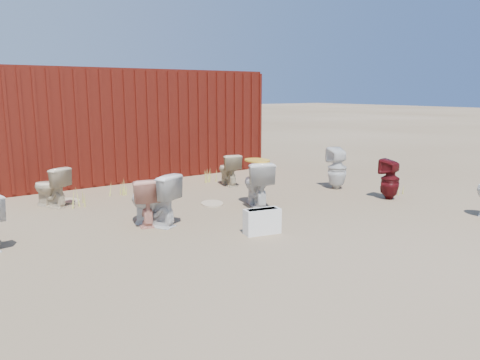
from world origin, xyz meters
TOP-DOWN VIEW (x-y plane):
  - ground at (0.00, 0.00)m, footprint 100.00×100.00m
  - shipping_container at (0.00, 5.20)m, footprint 6.00×2.40m
  - toilet_front_pink at (-1.48, 0.94)m, footprint 0.54×0.76m
  - toilet_front_c at (-1.41, 0.78)m, footprint 0.72×0.87m
  - toilet_front_maroon at (2.81, -0.12)m, footprint 0.38×0.38m
  - toilet_back_beige_left at (-2.36, 2.83)m, footprint 0.64×0.77m
  - toilet_back_beige_right at (1.14, 2.64)m, footprint 0.50×0.71m
  - toilet_back_yellowlid at (0.55, 0.88)m, footprint 0.67×0.86m
  - toilet_back_e at (2.72, 1.08)m, footprint 0.48×0.49m
  - yellow_lid at (0.55, 0.88)m, footprint 0.39×0.49m
  - loose_tank at (-0.36, -0.45)m, footprint 0.53×0.30m
  - loose_lid_near at (-0.03, 1.39)m, footprint 0.55×0.60m
  - loose_lid_far at (-2.02, 3.04)m, footprint 0.46×0.54m
  - weed_clump_a at (-1.94, 2.61)m, footprint 0.36×0.36m
  - weed_clump_b at (0.09, 3.00)m, footprint 0.32×0.32m
  - weed_clump_c at (2.38, 3.14)m, footprint 0.36×0.36m
  - weed_clump_d at (-1.13, 3.05)m, footprint 0.30×0.30m
  - weed_clump_e at (1.02, 3.20)m, footprint 0.34×0.34m
  - weed_clump_f at (3.33, 0.08)m, footprint 0.28×0.28m

SIDE VIEW (x-z plane):
  - ground at x=0.00m, z-range 0.00..0.00m
  - loose_lid_near at x=-0.03m, z-range 0.00..0.02m
  - loose_lid_far at x=-2.02m, z-range 0.00..0.02m
  - weed_clump_f at x=3.33m, z-range 0.00..0.21m
  - weed_clump_d at x=-1.13m, z-range 0.00..0.27m
  - weed_clump_e at x=1.02m, z-range 0.00..0.29m
  - weed_clump_c at x=2.38m, z-range 0.00..0.30m
  - weed_clump_b at x=0.09m, z-range 0.00..0.31m
  - weed_clump_a at x=-1.94m, z-range 0.00..0.31m
  - loose_tank at x=-0.36m, z-range 0.00..0.35m
  - toilet_back_beige_right at x=1.14m, z-range 0.00..0.66m
  - toilet_back_beige_left at x=-2.36m, z-range 0.00..0.68m
  - toilet_front_pink at x=-1.48m, z-range 0.00..0.70m
  - toilet_front_maroon at x=2.81m, z-range 0.00..0.73m
  - toilet_front_c at x=-1.41m, z-range 0.00..0.77m
  - toilet_back_yellowlid at x=0.55m, z-range 0.00..0.77m
  - toilet_back_e at x=2.72m, z-range 0.00..0.83m
  - yellow_lid at x=0.55m, z-range 0.77..0.80m
  - shipping_container at x=0.00m, z-range 0.00..2.40m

